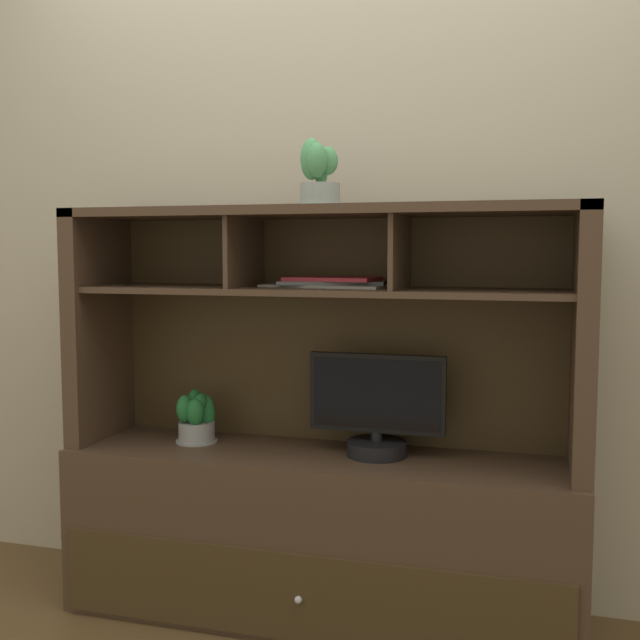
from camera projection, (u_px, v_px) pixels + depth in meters
The scene contains 7 objects.
floor_plane at pixel (320, 617), 2.58m from camera, with size 6.00×6.00×0.02m, color brown.
back_wall at pixel (340, 202), 2.70m from camera, with size 6.00×0.02×2.80m, color #B0A68F.
media_console at pixel (321, 492), 2.55m from camera, with size 1.70×0.48×1.37m.
tv_monitor at pixel (377, 412), 2.48m from camera, with size 0.45×0.20×0.34m.
potted_orchid at pixel (196, 418), 2.66m from camera, with size 0.15×0.15×0.18m.
magazine_stack_left at pixel (331, 282), 2.52m from camera, with size 0.44×0.25×0.03m.
potted_succulent at pixel (318, 178), 2.45m from camera, with size 0.15×0.15×0.22m.
Camera 1 is at (0.68, -2.38, 1.23)m, focal length 42.75 mm.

